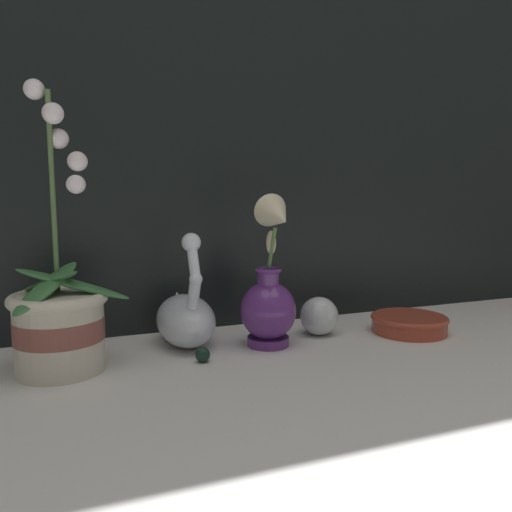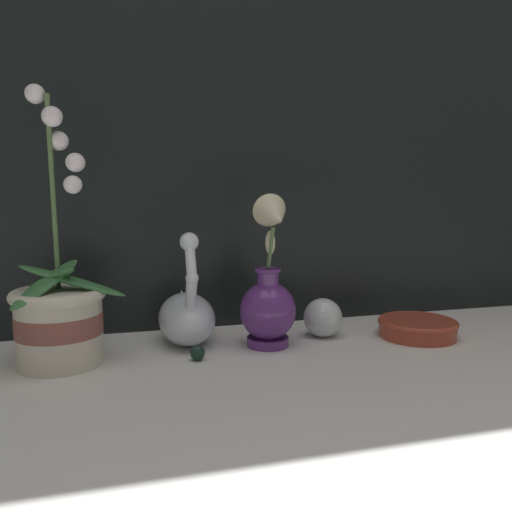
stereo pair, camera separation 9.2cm
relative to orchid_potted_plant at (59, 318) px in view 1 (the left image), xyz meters
The scene contains 8 objects.
ground_plane 0.38m from the orchid_potted_plant, 19.80° to the right, with size 2.80×2.80×0.00m, color silver.
window_backdrop 0.65m from the orchid_potted_plant, 27.79° to the left, with size 2.80×0.03×1.20m.
orchid_potted_plant is the anchor object (origin of this frame).
swan_figurine 0.23m from the orchid_potted_plant, 16.71° to the left, with size 0.11×0.19×0.22m.
blue_vase 0.36m from the orchid_potted_plant, ahead, with size 0.10×0.14×0.28m.
glass_sphere 0.49m from the orchid_potted_plant, ahead, with size 0.08×0.08×0.08m.
amber_dish 0.67m from the orchid_potted_plant, ahead, with size 0.16×0.16×0.04m.
glass_bauble 0.24m from the orchid_potted_plant, 10.40° to the right, with size 0.03×0.03×0.03m.
Camera 1 is at (-0.33, -0.71, 0.28)m, focal length 35.00 mm.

